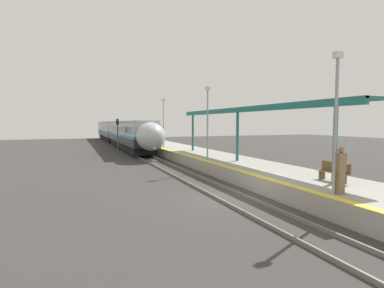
{
  "coord_description": "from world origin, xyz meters",
  "views": [
    {
      "loc": [
        -6.85,
        -12.32,
        3.59
      ],
      "look_at": [
        0.6,
        6.43,
        2.15
      ],
      "focal_mm": 28.0,
      "sensor_mm": 36.0,
      "label": 1
    }
  ],
  "objects_px": {
    "person_waiting": "(341,169)",
    "lamppost_far": "(163,120)",
    "train": "(119,131)",
    "platform_bench": "(334,171)",
    "railway_signal": "(118,132)",
    "lamppost_mid": "(208,118)",
    "lamppost_near": "(336,114)"
  },
  "relations": [
    {
      "from": "person_waiting",
      "to": "lamppost_near",
      "type": "bearing_deg",
      "value": 145.68
    },
    {
      "from": "platform_bench",
      "to": "lamppost_far",
      "type": "height_order",
      "value": "lamppost_far"
    },
    {
      "from": "person_waiting",
      "to": "lamppost_mid",
      "type": "distance_m",
      "value": 11.92
    },
    {
      "from": "train",
      "to": "lamppost_near",
      "type": "xyz_separation_m",
      "value": [
        2.38,
        -41.1,
        1.74
      ]
    },
    {
      "from": "lamppost_far",
      "to": "lamppost_near",
      "type": "bearing_deg",
      "value": -90.0
    },
    {
      "from": "train",
      "to": "platform_bench",
      "type": "distance_m",
      "value": 39.49
    },
    {
      "from": "lamppost_mid",
      "to": "lamppost_far",
      "type": "height_order",
      "value": "same"
    },
    {
      "from": "lamppost_near",
      "to": "lamppost_mid",
      "type": "relative_size",
      "value": 1.0
    },
    {
      "from": "railway_signal",
      "to": "lamppost_near",
      "type": "distance_m",
      "value": 28.28
    },
    {
      "from": "train",
      "to": "lamppost_near",
      "type": "height_order",
      "value": "lamppost_near"
    },
    {
      "from": "train",
      "to": "lamppost_mid",
      "type": "relative_size",
      "value": 8.79
    },
    {
      "from": "lamppost_near",
      "to": "platform_bench",
      "type": "bearing_deg",
      "value": 42.9
    },
    {
      "from": "platform_bench",
      "to": "lamppost_mid",
      "type": "distance_m",
      "value": 10.27
    },
    {
      "from": "person_waiting",
      "to": "lamppost_far",
      "type": "distance_m",
      "value": 23.43
    },
    {
      "from": "train",
      "to": "platform_bench",
      "type": "bearing_deg",
      "value": -83.62
    },
    {
      "from": "lamppost_mid",
      "to": "lamppost_far",
      "type": "relative_size",
      "value": 1.0
    },
    {
      "from": "platform_bench",
      "to": "railway_signal",
      "type": "height_order",
      "value": "railway_signal"
    },
    {
      "from": "railway_signal",
      "to": "lamppost_mid",
      "type": "bearing_deg",
      "value": -75.2
    },
    {
      "from": "train",
      "to": "person_waiting",
      "type": "distance_m",
      "value": 41.31
    },
    {
      "from": "railway_signal",
      "to": "platform_bench",
      "type": "bearing_deg",
      "value": -76.36
    },
    {
      "from": "train",
      "to": "lamppost_mid",
      "type": "height_order",
      "value": "lamppost_mid"
    },
    {
      "from": "person_waiting",
      "to": "lamppost_near",
      "type": "xyz_separation_m",
      "value": [
        -0.19,
        0.13,
        2.11
      ]
    },
    {
      "from": "platform_bench",
      "to": "lamppost_mid",
      "type": "xyz_separation_m",
      "value": [
        -2.01,
        9.73,
        2.6
      ]
    },
    {
      "from": "train",
      "to": "person_waiting",
      "type": "bearing_deg",
      "value": -86.44
    },
    {
      "from": "train",
      "to": "person_waiting",
      "type": "height_order",
      "value": "train"
    },
    {
      "from": "lamppost_near",
      "to": "lamppost_mid",
      "type": "height_order",
      "value": "same"
    },
    {
      "from": "railway_signal",
      "to": "lamppost_near",
      "type": "height_order",
      "value": "lamppost_near"
    },
    {
      "from": "person_waiting",
      "to": "lamppost_near",
      "type": "height_order",
      "value": "lamppost_near"
    },
    {
      "from": "person_waiting",
      "to": "lamppost_mid",
      "type": "relative_size",
      "value": 0.34
    },
    {
      "from": "person_waiting",
      "to": "lamppost_far",
      "type": "bearing_deg",
      "value": 90.47
    },
    {
      "from": "train",
      "to": "railway_signal",
      "type": "xyz_separation_m",
      "value": [
        -1.93,
        -13.19,
        0.3
      ]
    },
    {
      "from": "platform_bench",
      "to": "railway_signal",
      "type": "xyz_separation_m",
      "value": [
        -6.32,
        26.04,
        1.15
      ]
    }
  ]
}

